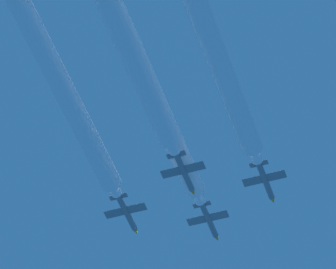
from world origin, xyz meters
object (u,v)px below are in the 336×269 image
object	(u,v)px
jet_left_wingman	(127,213)
jet_slot	(184,173)
jet_right_wingman	(265,181)
jet_lead	(209,220)

from	to	relation	value
jet_left_wingman	jet_slot	size ratio (longest dim) A/B	1.00
jet_right_wingman	jet_slot	xyz separation A→B (m)	(-13.54, -9.46, -2.48)
jet_lead	jet_left_wingman	bearing A→B (deg)	-144.93
jet_lead	jet_left_wingman	distance (m)	17.44
jet_left_wingman	jet_lead	bearing A→B (deg)	35.07
jet_left_wingman	jet_right_wingman	distance (m)	28.38
jet_left_wingman	jet_right_wingman	xyz separation A→B (m)	(28.37, 0.48, 0.54)
jet_right_wingman	jet_left_wingman	bearing A→B (deg)	-179.04
jet_left_wingman	jet_right_wingman	world-z (taller)	jet_right_wingman
jet_right_wingman	jet_slot	size ratio (longest dim) A/B	1.00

